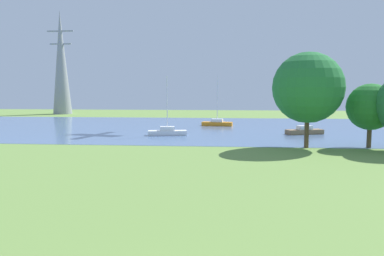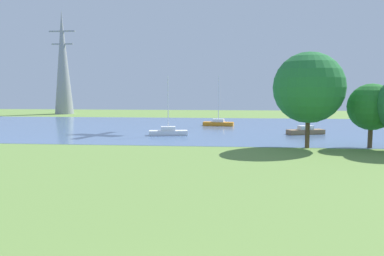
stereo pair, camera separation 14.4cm
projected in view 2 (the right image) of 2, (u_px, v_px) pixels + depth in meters
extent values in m
plane|color=olive|center=(210.00, 161.00, 30.33)|extent=(160.00, 160.00, 0.00)
cube|color=#53719F|center=(220.00, 127.00, 58.06)|extent=(140.00, 40.00, 0.02)
cube|color=brown|center=(306.00, 132.00, 49.01)|extent=(5.02, 3.04, 0.60)
cube|color=white|center=(306.00, 128.00, 48.96)|extent=(2.07, 1.64, 0.50)
cylinder|color=silver|center=(306.00, 112.00, 48.76)|extent=(0.10, 0.10, 4.54)
cube|color=white|center=(168.00, 133.00, 47.82)|extent=(4.99, 2.32, 0.60)
cube|color=white|center=(168.00, 129.00, 47.77)|extent=(1.97, 1.40, 0.50)
cylinder|color=silver|center=(168.00, 103.00, 47.46)|extent=(0.10, 0.10, 6.82)
cube|color=orange|center=(218.00, 124.00, 60.74)|extent=(4.94, 2.05, 0.60)
cube|color=white|center=(218.00, 120.00, 60.69)|extent=(1.92, 1.30, 0.50)
cylinder|color=silver|center=(218.00, 99.00, 60.35)|extent=(0.10, 0.10, 7.37)
cylinder|color=brown|center=(307.00, 130.00, 37.31)|extent=(0.44, 0.44, 3.48)
sphere|color=#247035|center=(309.00, 88.00, 36.91)|extent=(6.88, 6.88, 6.88)
cylinder|color=brown|center=(370.00, 136.00, 37.34)|extent=(0.44, 0.44, 2.43)
sphere|color=#24712B|center=(372.00, 107.00, 37.07)|extent=(4.54, 4.54, 4.54)
cone|color=gray|center=(63.00, 63.00, 91.33)|extent=(4.40, 4.40, 24.56)
cube|color=gray|center=(62.00, 31.00, 90.61)|extent=(6.40, 0.30, 0.30)
cube|color=gray|center=(62.00, 44.00, 90.91)|extent=(5.20, 0.30, 0.30)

